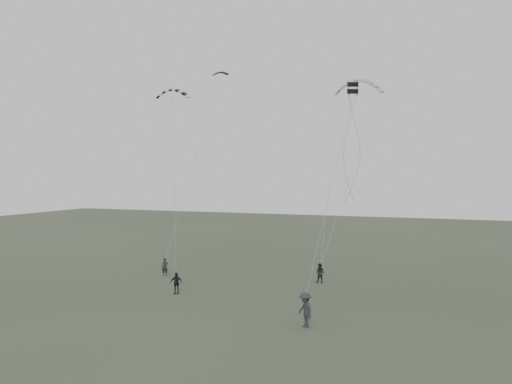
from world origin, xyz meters
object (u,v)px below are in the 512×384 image
(flyer_far, at_px, (305,310))
(kite_box, at_px, (353,88))
(kite_striped, at_px, (173,90))
(flyer_right, at_px, (320,273))
(kite_dark_small, at_px, (220,72))
(kite_pale_large, at_px, (358,81))
(flyer_left, at_px, (165,267))
(flyer_center, at_px, (176,283))

(flyer_far, height_order, kite_box, kite_box)
(flyer_far, relative_size, kite_striped, 0.75)
(flyer_right, bearing_deg, flyer_far, -73.40)
(flyer_far, bearing_deg, kite_box, 122.40)
(kite_dark_small, height_order, kite_striped, kite_dark_small)
(kite_striped, relative_size, kite_box, 3.56)
(kite_pale_large, bearing_deg, flyer_left, -149.68)
(kite_pale_large, bearing_deg, kite_striped, -139.28)
(flyer_right, distance_m, flyer_far, 11.36)
(flyer_center, bearing_deg, kite_pale_large, 32.71)
(flyer_far, height_order, kite_striped, kite_striped)
(flyer_left, bearing_deg, flyer_right, -10.36)
(flyer_right, bearing_deg, kite_box, -50.73)
(flyer_left, bearing_deg, kite_pale_large, 9.96)
(flyer_right, relative_size, kite_box, 2.10)
(flyer_center, relative_size, flyer_far, 0.78)
(kite_box, bearing_deg, flyer_right, 103.71)
(kite_dark_small, relative_size, kite_pale_large, 0.33)
(kite_pale_large, distance_m, kite_box, 11.75)
(flyer_right, xyz_separation_m, kite_pale_large, (1.78, 6.07, 15.64))
(flyer_left, distance_m, flyer_right, 12.72)
(flyer_right, bearing_deg, kite_pale_large, 80.72)
(kite_pale_large, relative_size, kite_striped, 1.66)
(flyer_far, distance_m, kite_striped, 19.82)
(flyer_right, xyz_separation_m, kite_dark_small, (-10.02, 3.44, 16.71))
(flyer_left, xyz_separation_m, kite_dark_small, (2.55, 5.43, 16.73))
(flyer_left, xyz_separation_m, kite_box, (15.90, -3.31, 13.13))
(flyer_right, xyz_separation_m, flyer_center, (-8.59, -7.01, -0.00))
(flyer_center, height_order, kite_pale_large, kite_pale_large)
(kite_dark_small, height_order, kite_pale_large, kite_dark_small)
(flyer_left, xyz_separation_m, flyer_right, (12.57, 1.99, 0.02))
(kite_dark_small, bearing_deg, flyer_left, -123.44)
(kite_dark_small, distance_m, kite_striped, 8.04)
(kite_box, bearing_deg, kite_pale_large, 79.31)
(flyer_right, relative_size, kite_dark_small, 1.07)
(flyer_right, height_order, flyer_far, flyer_far)
(flyer_left, distance_m, kite_box, 20.88)
(flyer_far, relative_size, kite_box, 2.67)
(kite_striped, bearing_deg, flyer_left, 119.01)
(kite_dark_small, bearing_deg, flyer_right, -27.21)
(kite_dark_small, distance_m, kite_pale_large, 12.14)
(kite_dark_small, xyz_separation_m, kite_box, (13.35, -8.73, -3.61))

